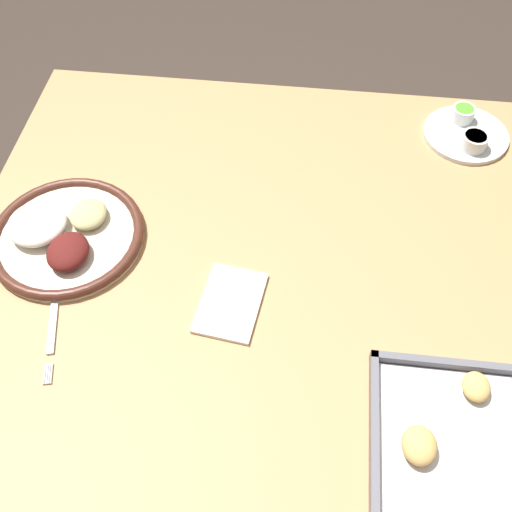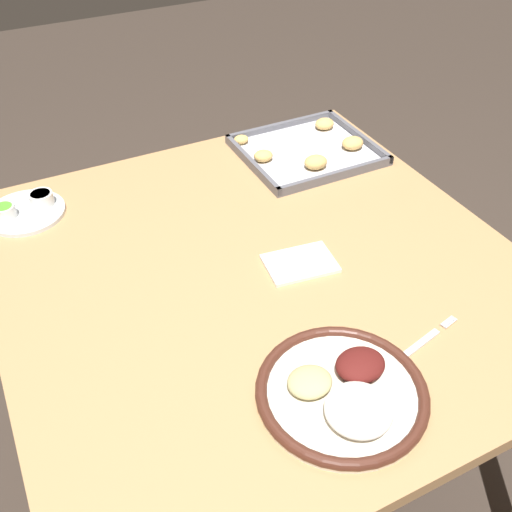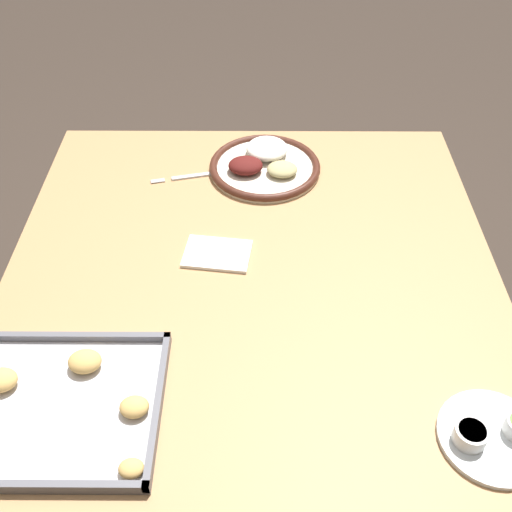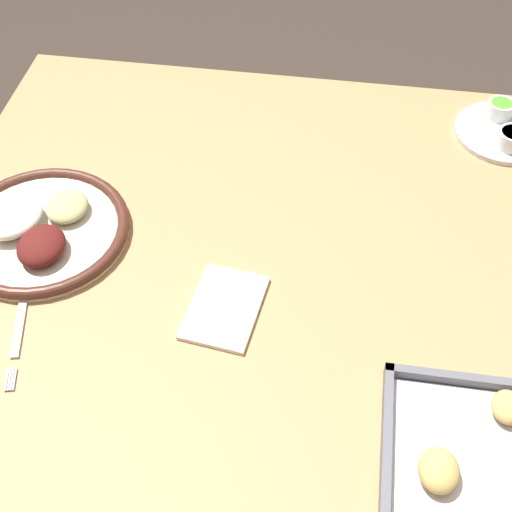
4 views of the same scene
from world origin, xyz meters
TOP-DOWN VIEW (x-y plane):
  - ground_plane at (0.00, 0.00)m, footprint 8.00×8.00m
  - dining_table at (0.00, 0.00)m, footprint 1.05×1.08m
  - dinner_plate at (-0.03, -0.36)m, footprint 0.29×0.29m
  - fork at (0.15, -0.33)m, footprint 0.20×0.06m
  - saucer_plate at (-0.40, 0.41)m, footprint 0.18×0.18m
  - baking_tray at (0.32, 0.35)m, footprint 0.34×0.30m
  - napkin at (0.08, -0.03)m, footprint 0.16×0.12m

SIDE VIEW (x-z plane):
  - ground_plane at x=0.00m, z-range 0.00..0.00m
  - dining_table at x=0.00m, z-range 0.27..1.00m
  - fork at x=0.15m, z-range 0.73..0.74m
  - napkin at x=0.08m, z-range 0.73..0.74m
  - baking_tray at x=0.32m, z-range 0.72..0.77m
  - saucer_plate at x=-0.40m, z-range 0.73..0.77m
  - dinner_plate at x=-0.03m, z-range 0.72..0.77m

